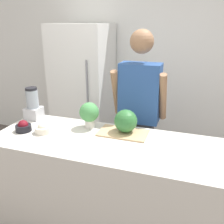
% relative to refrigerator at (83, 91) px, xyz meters
% --- Properties ---
extents(wall_back, '(8.00, 0.06, 2.60)m').
position_rel_refrigerator_xyz_m(wall_back, '(0.85, 0.39, 0.40)').
color(wall_back, white).
rests_on(wall_back, ground_plane).
extents(counter_island, '(2.06, 0.74, 0.89)m').
position_rel_refrigerator_xyz_m(counter_island, '(0.85, -1.31, -0.46)').
color(counter_island, beige).
rests_on(counter_island, ground_plane).
extents(refrigerator, '(0.73, 0.71, 1.80)m').
position_rel_refrigerator_xyz_m(refrigerator, '(0.00, 0.00, 0.00)').
color(refrigerator, white).
rests_on(refrigerator, ground_plane).
extents(person, '(0.55, 0.27, 1.76)m').
position_rel_refrigerator_xyz_m(person, '(0.95, -0.68, 0.01)').
color(person, '#333338').
rests_on(person, ground_plane).
extents(cutting_board, '(0.43, 0.26, 0.01)m').
position_rel_refrigerator_xyz_m(cutting_board, '(0.91, -1.12, -0.01)').
color(cutting_board, tan).
rests_on(cutting_board, counter_island).
extents(watermelon, '(0.20, 0.20, 0.20)m').
position_rel_refrigerator_xyz_m(watermelon, '(0.92, -1.11, 0.10)').
color(watermelon, '#2D6B33').
rests_on(watermelon, cutting_board).
extents(bowl_cherries, '(0.14, 0.14, 0.10)m').
position_rel_refrigerator_xyz_m(bowl_cherries, '(0.03, -1.36, 0.02)').
color(bowl_cherries, black).
rests_on(bowl_cherries, counter_island).
extents(bowl_cream, '(0.14, 0.14, 0.10)m').
position_rel_refrigerator_xyz_m(bowl_cream, '(0.22, -1.33, 0.02)').
color(bowl_cream, beige).
rests_on(bowl_cream, counter_island).
extents(blender, '(0.15, 0.15, 0.33)m').
position_rel_refrigerator_xyz_m(blender, '(-0.06, -1.06, 0.13)').
color(blender, '#B7B7BC').
rests_on(blender, counter_island).
extents(potted_plant, '(0.18, 0.18, 0.25)m').
position_rel_refrigerator_xyz_m(potted_plant, '(0.57, -1.10, 0.13)').
color(potted_plant, beige).
rests_on(potted_plant, counter_island).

